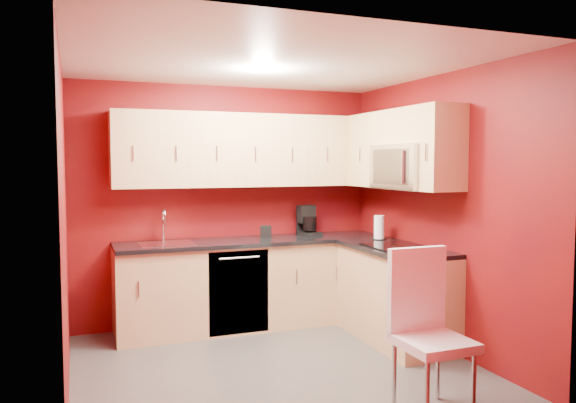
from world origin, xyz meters
TOP-DOWN VIEW (x-y plane):
  - floor at (0.00, 0.00)m, footprint 3.20×3.20m
  - ceiling at (0.00, 0.00)m, footprint 3.20×3.20m
  - wall_back at (0.00, 1.50)m, footprint 3.20×0.00m
  - wall_front at (0.00, -1.50)m, footprint 3.20×0.00m
  - wall_left at (-1.60, 0.00)m, footprint 0.00×3.00m
  - wall_right at (1.60, 0.00)m, footprint 0.00×3.00m
  - base_cabinets_back at (0.20, 1.20)m, footprint 2.80×0.60m
  - base_cabinets_right at (1.30, 0.25)m, footprint 0.60×1.30m
  - countertop_back at (0.20, 1.19)m, footprint 2.80×0.63m
  - countertop_right at (1.29, 0.23)m, footprint 0.63×1.27m
  - upper_cabinets_back at (0.20, 1.32)m, footprint 2.80×0.35m
  - upper_cabinets_right at (1.42, 0.44)m, footprint 0.35×1.55m
  - microwave at (1.39, 0.20)m, footprint 0.42×0.76m
  - cooktop at (1.28, 0.20)m, footprint 0.50×0.55m
  - sink at (-0.70, 1.20)m, footprint 0.52×0.42m
  - dishwasher_front at (-0.05, 0.91)m, footprint 0.60×0.02m
  - downlight at (0.00, 0.30)m, footprint 0.20×0.20m
  - coffee_maker at (0.87, 1.31)m, footprint 0.24×0.29m
  - napkin_holder at (0.35, 1.25)m, footprint 0.15×0.15m
  - paper_towel at (1.39, 0.71)m, footprint 0.18×0.18m
  - dining_chair at (0.70, -1.20)m, footprint 0.45×0.47m

SIDE VIEW (x-z plane):
  - floor at x=0.00m, z-range 0.00..0.00m
  - base_cabinets_back at x=0.20m, z-range 0.00..0.87m
  - base_cabinets_right at x=1.30m, z-range 0.00..0.87m
  - dishwasher_front at x=-0.05m, z-range 0.03..0.84m
  - dining_chair at x=0.70m, z-range 0.00..1.11m
  - countertop_back at x=0.20m, z-range 0.87..0.91m
  - countertop_right at x=1.29m, z-range 0.87..0.91m
  - cooktop at x=1.28m, z-range 0.91..0.92m
  - sink at x=-0.70m, z-range 0.77..1.12m
  - napkin_holder at x=0.35m, z-range 0.91..1.03m
  - paper_towel at x=1.39m, z-range 0.91..1.16m
  - coffee_maker at x=0.87m, z-range 0.91..1.23m
  - wall_back at x=0.00m, z-range -0.35..2.85m
  - wall_front at x=0.00m, z-range -0.35..2.85m
  - wall_left at x=-1.60m, z-range -0.25..2.75m
  - wall_right at x=1.60m, z-range -0.25..2.75m
  - microwave at x=1.39m, z-range 1.45..1.87m
  - upper_cabinets_back at x=0.20m, z-range 1.45..2.20m
  - upper_cabinets_right at x=1.42m, z-range 1.51..2.26m
  - downlight at x=0.00m, z-range 2.48..2.49m
  - ceiling at x=0.00m, z-range 2.50..2.50m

